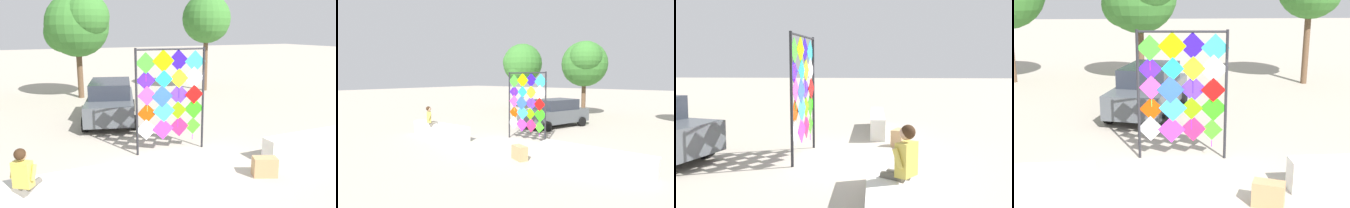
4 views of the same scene
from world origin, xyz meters
The scene contains 4 objects.
ground centered at (0.00, 0.00, 0.00)m, with size 120.00×120.00×0.00m, color #ADA393.
kite_display_rack centered at (-0.09, 1.38, 1.83)m, with size 2.22×0.25×3.20m.
parked_car centered at (-0.91, 5.60, 0.83)m, with size 2.92×4.56×1.64m.
cardboard_box_large centered at (1.39, -1.22, 0.25)m, with size 0.61×0.33×0.51m, color tan.
Camera 4 is at (-0.82, -8.47, 4.02)m, focal length 44.91 mm.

